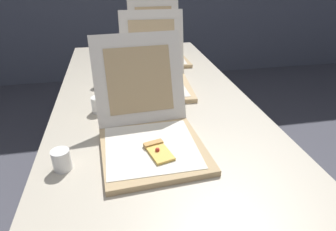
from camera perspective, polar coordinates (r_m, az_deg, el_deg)
table at (r=1.37m, az=-2.25°, el=-0.32°), size 0.97×2.41×0.75m
pizza_box_front at (r=1.06m, az=-3.62°, el=-3.45°), size 0.40×0.52×0.37m
pizza_box_middle at (r=1.58m, az=-2.51°, el=7.67°), size 0.39×0.49×0.38m
pizza_box_back at (r=2.06m, az=-1.94°, el=12.69°), size 0.38×0.42×0.39m
cup_white_mid at (r=1.35m, az=-13.84°, el=2.14°), size 0.06×0.06×0.07m
cup_white_near_left at (r=1.02m, az=-20.60°, el=-8.35°), size 0.06×0.06×0.07m
cup_white_far at (r=1.63m, az=-13.57°, el=6.93°), size 0.06×0.06×0.07m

